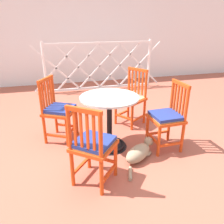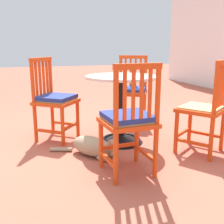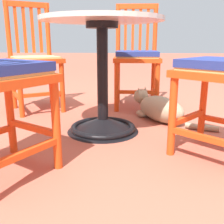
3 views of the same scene
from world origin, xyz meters
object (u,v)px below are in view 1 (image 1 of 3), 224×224
cafe_table (109,128)px  orange_chair_facing_out (132,99)px  orange_chair_tucked_in (58,111)px  tabby_cat (140,152)px  orange_chair_near_fence (93,146)px  orange_chair_by_planter (167,118)px

cafe_table → orange_chair_facing_out: 0.86m
orange_chair_tucked_in → orange_chair_facing_out: size_ratio=1.00×
cafe_table → orange_chair_tucked_in: orange_chair_tucked_in is taller
cafe_table → tabby_cat: cafe_table is taller
orange_chair_near_fence → orange_chair_by_planter: size_ratio=1.00×
orange_chair_tucked_in → orange_chair_facing_out: 1.21m
cafe_table → orange_chair_near_fence: (-0.34, -0.66, 0.16)m
orange_chair_near_fence → orange_chair_by_planter: (1.07, 0.45, 0.00)m
cafe_table → orange_chair_by_planter: size_ratio=0.83×
orange_chair_tucked_in → orange_chair_near_fence: bearing=-74.0°
cafe_table → orange_chair_near_fence: 0.76m
orange_chair_facing_out → tabby_cat: 1.12m
orange_chair_near_fence → orange_chair_by_planter: 1.16m
cafe_table → orange_chair_by_planter: orange_chair_by_planter is taller
cafe_table → orange_chair_near_fence: size_ratio=0.83×
orange_chair_near_fence → orange_chair_facing_out: 1.58m
cafe_table → tabby_cat: (0.30, -0.39, -0.19)m
tabby_cat → orange_chair_facing_out: bearing=76.8°
cafe_table → orange_chair_near_fence: orange_chair_near_fence is taller
orange_chair_by_planter → orange_chair_facing_out: same height
orange_chair_by_planter → tabby_cat: 0.58m
orange_chair_near_fence → tabby_cat: orange_chair_near_fence is taller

